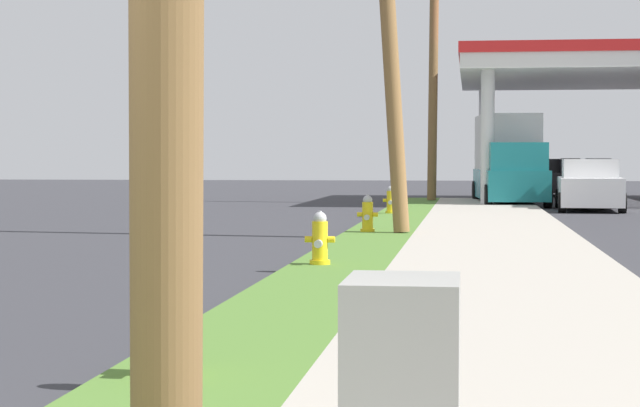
{
  "coord_description": "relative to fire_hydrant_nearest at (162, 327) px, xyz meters",
  "views": [
    {
      "loc": [
        2.51,
        -3.53,
        1.6
      ],
      "look_at": [
        0.41,
        12.65,
        0.96
      ],
      "focal_mm": 65.02,
      "sensor_mm": 36.0,
      "label": 1
    }
  ],
  "objects": [
    {
      "name": "fire_hydrant_fourth",
      "position": [
        -0.04,
        23.45,
        0.0
      ],
      "size": [
        0.42,
        0.37,
        0.74
      ],
      "color": "yellow",
      "rests_on": "grass_verge"
    },
    {
      "name": "utility_cabinet",
      "position": [
        1.8,
        -2.66,
        0.11
      ],
      "size": [
        0.55,
        0.71,
        0.96
      ],
      "color": "slate",
      "rests_on": "sidewalk_slab"
    },
    {
      "name": "car_white_by_far_pump",
      "position": [
        5.7,
        28.51,
        0.28
      ],
      "size": [
        2.13,
        4.58,
        1.57
      ],
      "color": "white",
      "rests_on": "ground"
    },
    {
      "name": "fire_hydrant_second",
      "position": [
        0.01,
        8.31,
        0.0
      ],
      "size": [
        0.42,
        0.38,
        0.74
      ],
      "color": "yellow",
      "rests_on": "grass_verge"
    },
    {
      "name": "car_black_by_near_pump",
      "position": [
        5.47,
        42.51,
        0.28
      ],
      "size": [
        2.09,
        4.57,
        1.57
      ],
      "color": "black",
      "rests_on": "ground"
    },
    {
      "name": "truck_teal_at_forecourt",
      "position": [
        3.41,
        32.77,
        1.04
      ],
      "size": [
        2.55,
        6.53,
        3.11
      ],
      "color": "#197075",
      "rests_on": "ground"
    },
    {
      "name": "utility_pole_background",
      "position": [
        0.78,
        33.52,
        4.6
      ],
      "size": [
        0.44,
        1.4,
        9.68
      ],
      "color": "brown",
      "rests_on": "grass_verge"
    },
    {
      "name": "fire_hydrant_third",
      "position": [
        0.03,
        15.54,
        0.0
      ],
      "size": [
        0.42,
        0.37,
        0.74
      ],
      "color": "yellow",
      "rests_on": "grass_verge"
    },
    {
      "name": "fire_hydrant_nearest",
      "position": [
        0.0,
        0.0,
        0.0
      ],
      "size": [
        0.42,
        0.38,
        0.74
      ],
      "color": "yellow",
      "rests_on": "grass_verge"
    }
  ]
}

